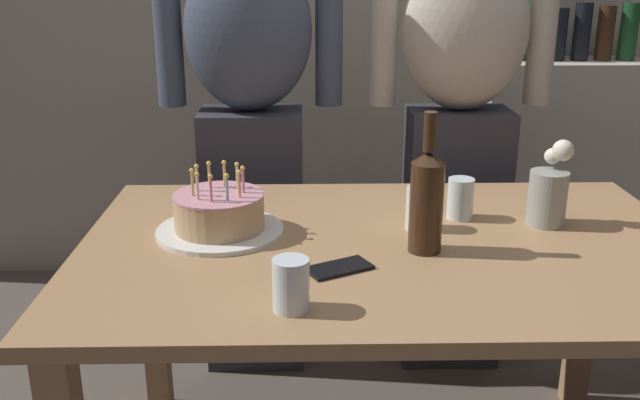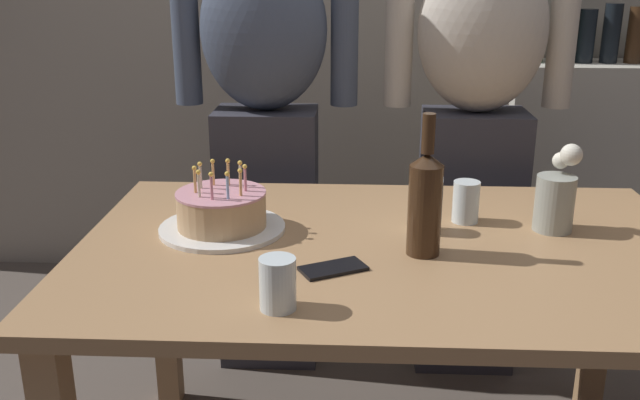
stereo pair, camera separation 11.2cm
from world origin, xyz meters
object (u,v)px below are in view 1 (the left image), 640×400
(water_glass_side, at_px, (419,208))
(person_man_bearded, at_px, (251,124))
(water_glass_near, at_px, (460,199))
(cell_phone, at_px, (339,268))
(water_glass_far, at_px, (291,285))
(person_woman_cardigan, at_px, (459,123))
(wine_bottle, at_px, (427,199))
(birthday_cake, at_px, (219,215))
(flower_vase, at_px, (549,192))

(water_glass_side, bearing_deg, person_man_bearded, 126.52)
(water_glass_near, xyz_separation_m, water_glass_side, (-0.12, -0.08, 0.00))
(water_glass_side, relative_size, cell_phone, 0.77)
(cell_phone, xyz_separation_m, person_man_bearded, (-0.25, 0.88, 0.13))
(water_glass_side, height_order, person_man_bearded, person_man_bearded)
(water_glass_far, bearing_deg, water_glass_side, 54.09)
(person_man_bearded, height_order, person_woman_cardigan, same)
(water_glass_side, distance_m, person_woman_cardigan, 0.68)
(wine_bottle, bearing_deg, water_glass_far, -136.53)
(water_glass_near, bearing_deg, water_glass_far, -130.47)
(birthday_cake, height_order, cell_phone, birthday_cake)
(wine_bottle, distance_m, person_man_bearded, 0.90)
(water_glass_near, height_order, water_glass_side, water_glass_side)
(birthday_cake, xyz_separation_m, flower_vase, (0.84, 0.05, 0.04))
(water_glass_near, bearing_deg, birthday_cake, -171.31)
(water_glass_far, distance_m, person_man_bearded, 1.08)
(water_glass_side, xyz_separation_m, person_man_bearded, (-0.47, 0.63, 0.08))
(water_glass_near, distance_m, wine_bottle, 0.27)
(birthday_cake, bearing_deg, water_glass_side, 2.24)
(cell_phone, distance_m, flower_vase, 0.62)
(water_glass_far, distance_m, flower_vase, 0.80)
(flower_vase, bearing_deg, water_glass_side, -175.47)
(water_glass_far, distance_m, person_woman_cardigan, 1.20)
(flower_vase, xyz_separation_m, person_woman_cardigan, (-0.11, 0.61, 0.05))
(flower_vase, xyz_separation_m, person_man_bearded, (-0.80, 0.61, 0.05))
(water_glass_far, bearing_deg, water_glass_near, 49.53)
(water_glass_near, height_order, cell_phone, water_glass_near)
(birthday_cake, relative_size, water_glass_far, 3.00)
(water_glass_far, bearing_deg, birthday_cake, 113.97)
(water_glass_near, relative_size, cell_phone, 0.76)
(flower_vase, bearing_deg, wine_bottle, -153.53)
(water_glass_far, height_order, flower_vase, flower_vase)
(water_glass_near, distance_m, water_glass_far, 0.67)
(water_glass_side, relative_size, person_woman_cardigan, 0.07)
(person_man_bearded, bearing_deg, person_woman_cardigan, -180.00)
(wine_bottle, bearing_deg, water_glass_side, 86.69)
(water_glass_side, xyz_separation_m, cell_phone, (-0.21, -0.25, -0.05))
(flower_vase, bearing_deg, water_glass_far, -144.61)
(water_glass_near, bearing_deg, water_glass_side, -147.99)
(birthday_cake, height_order, water_glass_far, birthday_cake)
(flower_vase, relative_size, person_woman_cardigan, 0.13)
(cell_phone, height_order, flower_vase, flower_vase)
(water_glass_side, height_order, wine_bottle, wine_bottle)
(water_glass_far, height_order, cell_phone, water_glass_far)
(water_glass_far, xyz_separation_m, person_woman_cardigan, (0.55, 1.07, 0.08))
(person_woman_cardigan, bearing_deg, water_glass_side, 70.03)
(water_glass_side, distance_m, flower_vase, 0.34)
(water_glass_near, distance_m, person_woman_cardigan, 0.57)
(wine_bottle, distance_m, person_woman_cardigan, 0.81)
(birthday_cake, xyz_separation_m, water_glass_side, (0.50, 0.02, 0.01))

